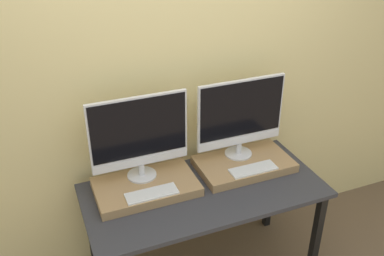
% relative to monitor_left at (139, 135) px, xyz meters
% --- Properties ---
extents(wall_back, '(8.00, 0.04, 2.60)m').
position_rel_monitor_left_xyz_m(wall_back, '(0.35, 0.23, 0.15)').
color(wall_back, '#DBC684').
rests_on(wall_back, ground_plane).
extents(workbench, '(1.55, 0.73, 0.78)m').
position_rel_monitor_left_xyz_m(workbench, '(0.35, -0.21, -0.45)').
color(workbench, '#2D2D33').
rests_on(workbench, ground_plane).
extents(wooden_riser_left, '(0.65, 0.39, 0.06)m').
position_rel_monitor_left_xyz_m(wooden_riser_left, '(0.00, -0.09, -0.34)').
color(wooden_riser_left, '#99754C').
rests_on(wooden_riser_left, workbench).
extents(monitor_left, '(0.63, 0.19, 0.56)m').
position_rel_monitor_left_xyz_m(monitor_left, '(0.00, 0.00, 0.00)').
color(monitor_left, silver).
rests_on(monitor_left, wooden_riser_left).
extents(keyboard_left, '(0.32, 0.11, 0.01)m').
position_rel_monitor_left_xyz_m(keyboard_left, '(0.00, -0.21, -0.30)').
color(keyboard_left, silver).
rests_on(keyboard_left, wooden_riser_left).
extents(wooden_riser_right, '(0.65, 0.39, 0.06)m').
position_rel_monitor_left_xyz_m(wooden_riser_right, '(0.71, -0.09, -0.34)').
color(wooden_riser_right, '#99754C').
rests_on(wooden_riser_right, workbench).
extents(monitor_right, '(0.63, 0.19, 0.56)m').
position_rel_monitor_left_xyz_m(monitor_right, '(0.71, 0.00, 0.00)').
color(monitor_right, silver).
rests_on(monitor_right, wooden_riser_right).
extents(keyboard_right, '(0.32, 0.11, 0.01)m').
position_rel_monitor_left_xyz_m(keyboard_right, '(0.71, -0.21, -0.30)').
color(keyboard_right, silver).
rests_on(keyboard_right, wooden_riser_right).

